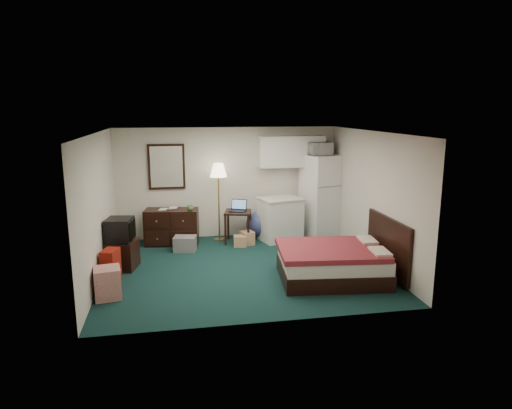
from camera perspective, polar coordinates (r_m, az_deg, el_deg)
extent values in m
cube|color=#0A2C2D|center=(8.59, -1.68, -7.89)|extent=(5.00, 4.50, 0.01)
cube|color=silver|center=(8.09, -1.79, 9.01)|extent=(5.00, 4.50, 0.01)
cube|color=silver|center=(10.44, -3.59, 2.76)|extent=(5.00, 0.01, 2.50)
cube|color=silver|center=(6.09, 1.46, -3.91)|extent=(5.00, 0.01, 2.50)
cube|color=silver|center=(8.26, -19.14, -0.34)|extent=(0.01, 4.50, 2.50)
cube|color=silver|center=(8.96, 14.28, 0.87)|extent=(0.01, 4.50, 2.50)
sphere|color=navy|center=(10.45, 0.41, -2.49)|extent=(0.77, 0.77, 0.61)
imported|color=white|center=(10.40, 7.97, 7.12)|extent=(0.57, 0.39, 0.35)
imported|color=tan|center=(10.01, -11.99, -0.01)|extent=(0.16, 0.07, 0.22)
imported|color=tan|center=(10.09, -10.83, 0.17)|extent=(0.18, 0.05, 0.23)
imported|color=#4E8E3F|center=(9.84, -8.22, -0.33)|extent=(0.14, 0.11, 0.14)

